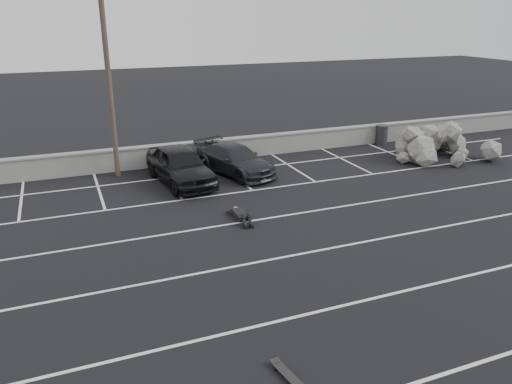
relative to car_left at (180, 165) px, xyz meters
name	(u,v)px	position (x,y,z in m)	size (l,w,h in m)	color
ground	(345,305)	(1.55, -11.14, -0.80)	(120.00, 120.00, 0.00)	black
seawall	(197,151)	(1.55, 2.86, -0.26)	(50.00, 0.45, 1.06)	gray
stall_lines	(273,238)	(1.46, -6.73, -0.80)	(36.00, 20.05, 0.01)	silver
car_left	(180,165)	(0.00, 0.00, 0.00)	(1.90, 4.72, 1.61)	black
car_right	(235,159)	(2.68, 0.40, -0.14)	(1.85, 4.56, 1.32)	#222328
utility_pole	(109,78)	(-2.43, 2.06, 3.62)	(1.16, 0.23, 8.73)	#4C4238
trash_bin	(382,134)	(12.23, 2.46, -0.26)	(0.93, 0.93, 1.07)	#2A2A2C
riprap_pile	(437,145)	(13.49, -0.60, -0.25)	(5.20, 4.39, 1.51)	gray
person	(239,211)	(1.05, -4.61, -0.58)	(0.97, 2.26, 0.44)	black
skateboard	(287,374)	(-0.98, -12.99, -0.73)	(0.34, 0.84, 0.10)	black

